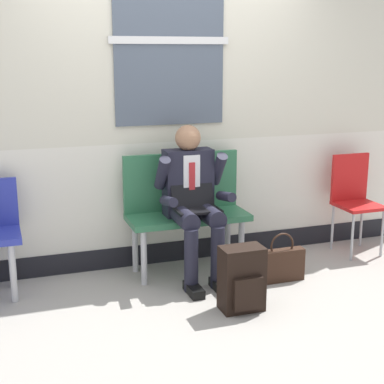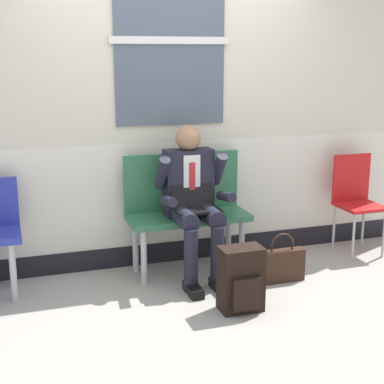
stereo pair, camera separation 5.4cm
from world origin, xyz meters
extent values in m
plane|color=#9E9991|center=(0.00, 0.00, 0.00)|extent=(18.00, 18.00, 0.00)
cube|color=beige|center=(0.00, 0.58, 1.88)|extent=(5.25, 0.12, 1.61)
cube|color=silver|center=(0.00, 0.58, 0.63)|extent=(5.25, 0.12, 0.90)
cube|color=black|center=(0.00, 0.58, 0.09)|extent=(5.25, 0.14, 0.18)
cube|color=#4C5666|center=(0.01, 0.51, 1.92)|extent=(0.94, 0.02, 1.38)
cube|color=silver|center=(0.01, 0.50, 1.92)|extent=(1.02, 0.03, 0.06)
cube|color=#2D6B47|center=(0.07, 0.23, 0.48)|extent=(1.01, 0.42, 0.05)
cube|color=#2D6B47|center=(0.07, 0.41, 0.75)|extent=(1.01, 0.04, 0.49)
cylinder|color=#B7B7BC|center=(-0.36, 0.08, 0.23)|extent=(0.05, 0.05, 0.46)
cylinder|color=#B7B7BC|center=(-0.36, 0.38, 0.23)|extent=(0.05, 0.05, 0.46)
cylinder|color=#B7B7BC|center=(0.49, 0.08, 0.23)|extent=(0.05, 0.05, 0.46)
cylinder|color=#B7B7BC|center=(0.49, 0.38, 0.23)|extent=(0.05, 0.05, 0.46)
cylinder|color=#B7B7BC|center=(-1.36, 0.08, 0.23)|extent=(0.05, 0.05, 0.46)
cylinder|color=#B7B7BC|center=(-1.36, 0.38, 0.23)|extent=(0.05, 0.05, 0.46)
cylinder|color=#1E1E2D|center=(-0.04, 0.02, 0.55)|extent=(0.15, 0.40, 0.15)
cylinder|color=#1E1E2D|center=(-0.04, -0.17, 0.25)|extent=(0.11, 0.11, 0.51)
cube|color=black|center=(-0.04, -0.23, 0.04)|extent=(0.10, 0.26, 0.07)
cylinder|color=#1E1E2D|center=(0.18, 0.02, 0.55)|extent=(0.15, 0.40, 0.15)
cylinder|color=#1E1E2D|center=(0.18, -0.17, 0.25)|extent=(0.11, 0.11, 0.51)
cube|color=black|center=(0.18, -0.23, 0.04)|extent=(0.10, 0.26, 0.07)
cube|color=#1E1E2D|center=(0.07, 0.23, 0.78)|extent=(0.40, 0.18, 0.55)
cube|color=silver|center=(0.07, 0.14, 0.83)|extent=(0.14, 0.01, 0.38)
cube|color=#B22328|center=(0.07, 0.13, 0.80)|extent=(0.05, 0.01, 0.33)
sphere|color=#9E7051|center=(0.07, 0.23, 1.15)|extent=(0.21, 0.21, 0.21)
cylinder|color=#1E1E2D|center=(-0.17, 0.16, 0.89)|extent=(0.09, 0.25, 0.30)
cylinder|color=#1E1E2D|center=(-0.17, -0.01, 0.70)|extent=(0.08, 0.27, 0.12)
cylinder|color=#1E1E2D|center=(0.31, 0.16, 0.89)|extent=(0.09, 0.25, 0.30)
cylinder|color=#1E1E2D|center=(0.31, -0.01, 0.70)|extent=(0.08, 0.27, 0.12)
cube|color=black|center=(0.07, -0.01, 0.61)|extent=(0.35, 0.22, 0.02)
cube|color=black|center=(0.07, 0.12, 0.72)|extent=(0.35, 0.08, 0.21)
cube|color=black|center=(0.20, -0.59, 0.24)|extent=(0.31, 0.19, 0.48)
cube|color=black|center=(0.20, -0.71, 0.17)|extent=(0.22, 0.04, 0.24)
cube|color=#331E14|center=(0.72, -0.21, 0.13)|extent=(0.39, 0.09, 0.27)
torus|color=#331E14|center=(0.72, -0.21, 0.31)|extent=(0.21, 0.02, 0.21)
cube|color=red|center=(1.70, 0.17, 0.46)|extent=(0.38, 0.38, 0.03)
cube|color=red|center=(1.70, 0.34, 0.69)|extent=(0.38, 0.03, 0.44)
cylinder|color=#A5A5AA|center=(1.54, 0.01, 0.22)|extent=(0.02, 0.02, 0.44)
cylinder|color=#A5A5AA|center=(1.86, 0.01, 0.22)|extent=(0.02, 0.02, 0.44)
cylinder|color=#A5A5AA|center=(1.54, 0.33, 0.22)|extent=(0.02, 0.02, 0.44)
cylinder|color=#A5A5AA|center=(1.86, 0.33, 0.22)|extent=(0.02, 0.02, 0.44)
camera|label=1|loc=(-1.41, -4.13, 1.83)|focal=53.68mm
camera|label=2|loc=(-1.36, -4.15, 1.83)|focal=53.68mm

